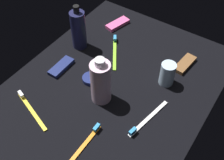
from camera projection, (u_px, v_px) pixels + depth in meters
ground_plane at (112, 87)px, 98.83cm from camera, size 84.00×64.00×1.20cm
lotion_bottle at (78, 29)px, 106.48cm from camera, size 5.56×5.56×18.05cm
bodywash_bottle at (101, 82)px, 88.94cm from camera, size 6.51×6.51×17.53cm
deodorant_stick at (167, 74)px, 96.31cm from camera, size 5.06×5.06×8.55cm
toothbrush_orange at (84, 145)px, 82.57cm from camera, size 18.01×1.39×2.10cm
toothbrush_white at (146, 120)px, 88.33cm from camera, size 17.92×4.43×2.10cm
toothbrush_lime at (115, 51)px, 109.45cm from camera, size 15.74×10.82×2.10cm
toothbrush_yellow at (30, 108)px, 91.28cm from camera, size 6.88×17.44×2.10cm
snack_bar_pink at (118, 24)px, 120.36cm from camera, size 11.08×6.51×1.50cm
snack_bar_navy at (61, 67)px, 103.45cm from camera, size 10.44×4.10×1.50cm
snack_bar_brown at (185, 64)px, 104.46cm from camera, size 10.75×5.02×1.50cm
cream_tin_left at (91, 79)px, 99.55cm from camera, size 5.71×5.71×1.55cm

